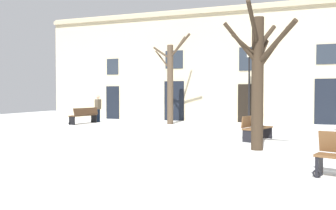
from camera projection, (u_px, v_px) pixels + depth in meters
ground_plane at (149, 143)px, 11.76m from camera, size 36.14×36.14×0.00m
building_facade at (211, 64)px, 21.18m from camera, size 22.58×0.60×6.99m
tree_center at (258, 74)px, 10.28m from camera, size 2.08×2.67×4.23m
tree_left_of_center at (171, 80)px, 19.18m from camera, size 2.36×1.65×5.00m
streetlamp at (249, 79)px, 18.88m from camera, size 0.30×0.30×4.15m
bench_back_to_back_right at (256, 128)px, 12.58m from camera, size 1.04×1.71×0.91m
bench_near_center_tree at (84, 115)px, 19.48m from camera, size 0.85×1.94×0.91m
person_strolling at (98, 107)px, 20.51m from camera, size 0.25×0.40×1.62m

